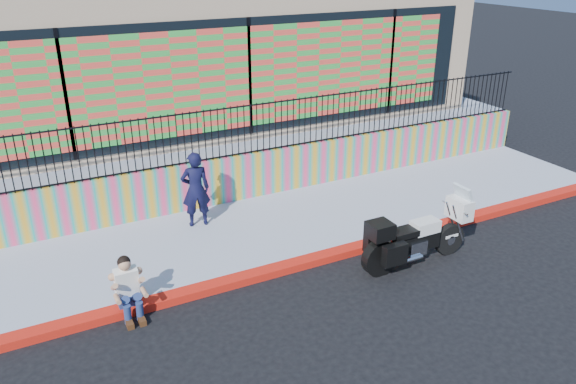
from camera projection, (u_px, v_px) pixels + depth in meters
ground at (336, 257)px, 11.29m from camera, size 90.00×90.00×0.00m
red_curb at (336, 254)px, 11.26m from camera, size 16.00×0.30×0.15m
sidewalk at (297, 221)px, 12.60m from camera, size 16.00×3.00×0.15m
mural_wall at (266, 172)px, 13.66m from camera, size 16.00×0.20×1.10m
metal_fence at (266, 127)px, 13.20m from camera, size 15.80×0.04×1.20m
elevated_platform at (198, 122)px, 17.85m from camera, size 16.00×10.00×1.25m
storefront_building at (195, 39)px, 16.62m from camera, size 14.00×8.06×4.00m
police_motorcycle at (415, 236)px, 10.81m from camera, size 2.35×0.78×1.46m
police_officer at (196, 189)px, 11.97m from camera, size 0.67×0.49×1.67m
seated_man at (129, 294)px, 9.30m from camera, size 0.54×0.71×1.06m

